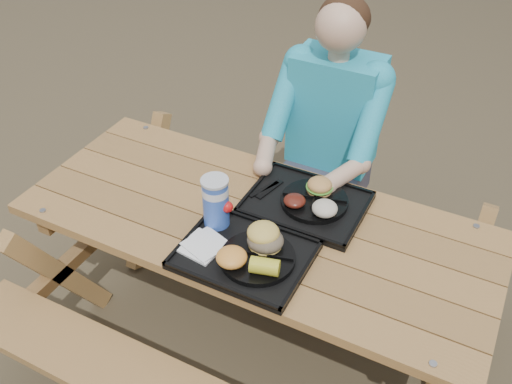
% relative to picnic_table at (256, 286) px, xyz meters
% --- Properties ---
extents(ground, '(60.00, 60.00, 0.00)m').
position_rel_picnic_table_xyz_m(ground, '(0.00, 0.00, -0.38)').
color(ground, '#999999').
rests_on(ground, ground).
extents(picnic_table, '(1.80, 1.49, 0.75)m').
position_rel_picnic_table_xyz_m(picnic_table, '(0.00, 0.00, 0.00)').
color(picnic_table, '#999999').
rests_on(picnic_table, ground).
extents(tray_near, '(0.45, 0.35, 0.02)m').
position_rel_picnic_table_xyz_m(tray_near, '(0.06, -0.20, 0.39)').
color(tray_near, black).
rests_on(tray_near, picnic_table).
extents(tray_far, '(0.45, 0.35, 0.02)m').
position_rel_picnic_table_xyz_m(tray_far, '(0.14, 0.16, 0.39)').
color(tray_far, black).
rests_on(tray_far, picnic_table).
extents(plate_near, '(0.26, 0.26, 0.02)m').
position_rel_picnic_table_xyz_m(plate_near, '(0.11, -0.21, 0.41)').
color(plate_near, black).
rests_on(plate_near, tray_near).
extents(plate_far, '(0.26, 0.26, 0.02)m').
position_rel_picnic_table_xyz_m(plate_far, '(0.17, 0.17, 0.41)').
color(plate_far, black).
rests_on(plate_far, tray_far).
extents(napkin_stack, '(0.15, 0.15, 0.02)m').
position_rel_picnic_table_xyz_m(napkin_stack, '(-0.09, -0.24, 0.40)').
color(napkin_stack, white).
rests_on(napkin_stack, tray_near).
extents(soda_cup, '(0.09, 0.09, 0.19)m').
position_rel_picnic_table_xyz_m(soda_cup, '(-0.11, -0.11, 0.49)').
color(soda_cup, '#1740AD').
rests_on(soda_cup, tray_near).
extents(condiment_bbq, '(0.05, 0.05, 0.03)m').
position_rel_picnic_table_xyz_m(condiment_bbq, '(0.06, -0.08, 0.41)').
color(condiment_bbq, black).
rests_on(condiment_bbq, tray_near).
extents(condiment_mustard, '(0.05, 0.05, 0.03)m').
position_rel_picnic_table_xyz_m(condiment_mustard, '(0.11, -0.08, 0.41)').
color(condiment_mustard, gold).
rests_on(condiment_mustard, tray_near).
extents(sandwich, '(0.12, 0.12, 0.12)m').
position_rel_picnic_table_xyz_m(sandwich, '(0.11, -0.15, 0.48)').
color(sandwich, gold).
rests_on(sandwich, plate_near).
extents(mac_cheese, '(0.11, 0.11, 0.05)m').
position_rel_picnic_table_xyz_m(mac_cheese, '(0.05, -0.28, 0.44)').
color(mac_cheese, gold).
rests_on(mac_cheese, plate_near).
extents(corn_cob, '(0.12, 0.12, 0.06)m').
position_rel_picnic_table_xyz_m(corn_cob, '(0.17, -0.27, 0.44)').
color(corn_cob, gold).
rests_on(corn_cob, plate_near).
extents(cutlery_far, '(0.06, 0.15, 0.01)m').
position_rel_picnic_table_xyz_m(cutlery_far, '(-0.02, 0.16, 0.40)').
color(cutlery_far, black).
rests_on(cutlery_far, tray_far).
extents(burger, '(0.10, 0.10, 0.09)m').
position_rel_picnic_table_xyz_m(burger, '(0.17, 0.22, 0.46)').
color(burger, '#C28644').
rests_on(burger, plate_far).
extents(baked_beans, '(0.08, 0.08, 0.04)m').
position_rel_picnic_table_xyz_m(baked_beans, '(0.11, 0.10, 0.43)').
color(baked_beans, '#551A11').
rests_on(baked_beans, plate_far).
extents(potato_salad, '(0.10, 0.10, 0.05)m').
position_rel_picnic_table_xyz_m(potato_salad, '(0.23, 0.10, 0.44)').
color(potato_salad, beige).
rests_on(potato_salad, plate_far).
extents(diner, '(0.48, 0.84, 1.28)m').
position_rel_picnic_table_xyz_m(diner, '(0.04, 0.67, 0.27)').
color(diner, '#1CA8C7').
rests_on(diner, ground).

